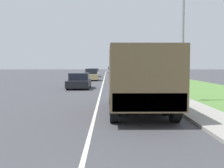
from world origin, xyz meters
TOP-DOWN VIEW (x-y plane):
  - ground_plane at (0.00, 40.00)m, footprint 180.00×180.00m
  - lane_centre_stripe at (0.00, 40.00)m, footprint 0.12×120.00m
  - sidewalk_right at (4.50, 40.00)m, footprint 1.80×120.00m
  - grass_strip_right at (8.90, 40.00)m, footprint 7.00×120.00m
  - military_truck at (1.88, 12.22)m, footprint 2.52×7.12m
  - car_nearest_ahead at (-1.99, 24.79)m, footprint 1.91×4.14m
  - car_second_ahead at (-1.63, 37.57)m, footprint 1.74×3.95m
  - car_third_ahead at (-1.95, 49.09)m, footprint 1.94×4.26m
  - car_fourth_ahead at (2.01, 60.87)m, footprint 1.74×4.04m
  - car_farthest_ahead at (1.43, 72.46)m, footprint 1.72×4.13m
  - lamp_post at (4.53, 15.72)m, footprint 1.69×0.24m

SIDE VIEW (x-z plane):
  - ground_plane at x=0.00m, z-range 0.00..0.00m
  - lane_centre_stripe at x=0.00m, z-range 0.00..0.00m
  - grass_strip_right at x=8.90m, z-range 0.00..0.02m
  - sidewalk_right at x=4.50m, z-range 0.00..0.12m
  - car_nearest_ahead at x=-1.99m, z-range -0.06..1.32m
  - car_third_ahead at x=-1.95m, z-range -0.07..1.41m
  - car_fourth_ahead at x=2.01m, z-range -0.08..1.46m
  - car_second_ahead at x=-1.63m, z-range -0.08..1.50m
  - car_farthest_ahead at x=1.43m, z-range -0.09..1.55m
  - military_truck at x=1.88m, z-range 0.17..2.97m
  - lamp_post at x=4.53m, z-range 0.77..7.18m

